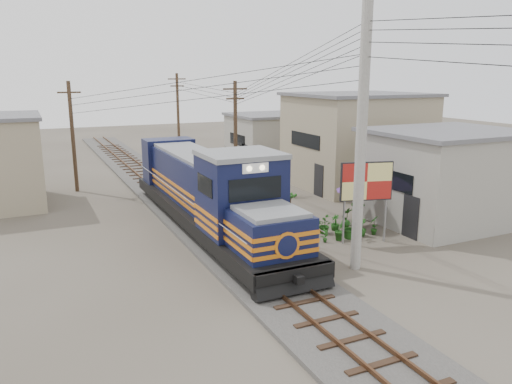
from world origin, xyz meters
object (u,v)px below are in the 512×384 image
locomotive (209,193)px  vendor (356,206)px  billboard (367,183)px  market_umbrella (358,186)px

locomotive → vendor: locomotive is taller
billboard → vendor: billboard is taller
market_umbrella → vendor: market_umbrella is taller
locomotive → market_umbrella: (6.79, -2.54, 0.24)m
market_umbrella → vendor: bearing=54.5°
locomotive → billboard: size_ratio=4.65×
market_umbrella → vendor: (0.74, 1.04, -1.33)m
vendor → billboard: bearing=35.6°
locomotive → billboard: bearing=-39.5°
billboard → vendor: size_ratio=2.50×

